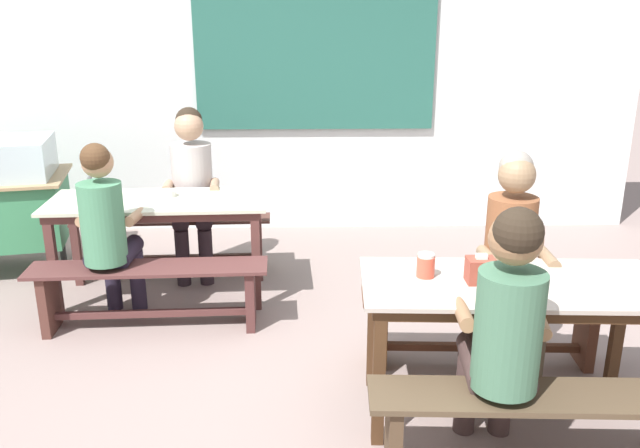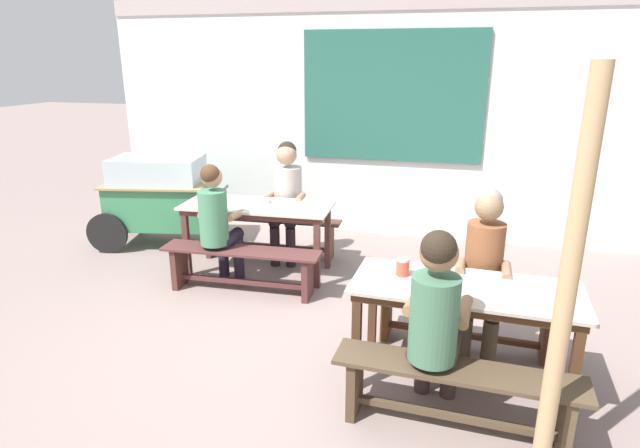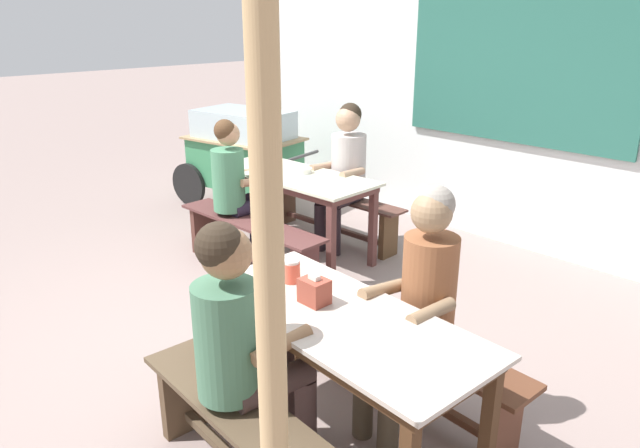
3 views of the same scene
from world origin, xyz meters
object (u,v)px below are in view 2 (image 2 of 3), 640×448
tissue_box (440,275)px  condiment_jar (403,267)px  dining_table_near (465,297)px  person_left_back_turned (217,219)px  bench_near_back (464,313)px  person_near_front (436,314)px  person_center_facing (287,193)px  bench_near_front (455,389)px  dining_table_far (257,212)px  bench_far_back (273,232)px  bench_far_front (241,264)px  wooden_support_post (566,294)px  food_cart (158,194)px  soup_bowl (264,201)px  person_right_near_table (483,266)px

tissue_box → condiment_jar: (-0.26, 0.08, -0.00)m
dining_table_near → person_left_back_turned: size_ratio=1.22×
bench_near_back → person_near_front: (-0.20, -0.98, 0.45)m
person_center_facing → person_near_front: (1.78, -2.51, -0.03)m
bench_near_front → condiment_jar: 0.90m
person_near_front → tissue_box: bearing=89.6°
dining_table_far → bench_far_back: bearing=92.3°
bench_near_back → person_center_facing: person_center_facing is taller
bench_far_back → bench_far_front: same height
dining_table_near → wooden_support_post: wooden_support_post is taller
person_left_back_turned → condiment_jar: person_left_back_turned is taller
bench_near_front → person_center_facing: (-1.93, 2.59, 0.48)m
food_cart → soup_bowl: (1.59, -0.50, 0.15)m
dining_table_far → person_right_near_table: 2.53m
bench_far_back → person_near_front: bearing=-52.3°
dining_table_far → wooden_support_post: wooden_support_post is taller
bench_far_back → tissue_box: (1.98, -2.11, 0.55)m
bench_near_back → tissue_box: size_ratio=9.86×
person_near_front → bench_far_back: bearing=127.7°
tissue_box → wooden_support_post: wooden_support_post is taller
person_near_front → person_right_near_table: (0.31, 0.89, -0.01)m
dining_table_near → bench_far_back: dining_table_near is taller
bench_near_front → wooden_support_post: 0.98m
food_cart → person_center_facing: size_ratio=1.24×
food_cart → condiment_jar: 3.84m
dining_table_far → person_right_near_table: (2.26, -1.13, 0.06)m
condiment_jar → bench_far_back: bearing=130.2°
person_left_back_turned → bench_far_back: bearing=77.7°
person_near_front → tissue_box: (0.00, 0.45, 0.08)m
dining_table_near → person_near_front: bearing=-111.8°
bench_near_back → person_left_back_turned: bearing=166.4°
dining_table_near → person_left_back_turned: bearing=154.9°
dining_table_near → condiment_jar: (-0.44, 0.08, 0.15)m
bench_far_back → tissue_box: bearing=-46.9°
bench_far_front → wooden_support_post: 3.26m
bench_near_front → dining_table_near: bearing=87.3°
tissue_box → soup_bowl: bearing=138.9°
bench_far_front → dining_table_far: bearing=92.3°
food_cart → bench_far_front: bearing=-35.4°
bench_far_front → food_cart: size_ratio=0.95×
bench_far_front → person_left_back_turned: person_left_back_turned is taller
person_near_front → wooden_support_post: size_ratio=0.59×
dining_table_near → person_left_back_turned: person_left_back_turned is taller
bench_near_front → soup_bowl: size_ratio=11.15×
person_center_facing → condiment_jar: size_ratio=10.84×
soup_bowl → food_cart: bearing=162.6°
bench_far_back → person_left_back_turned: 1.11m
bench_far_front → tissue_box: bearing=-28.5°
tissue_box → person_left_back_turned: bearing=153.1°
bench_near_front → person_center_facing: bearing=126.7°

